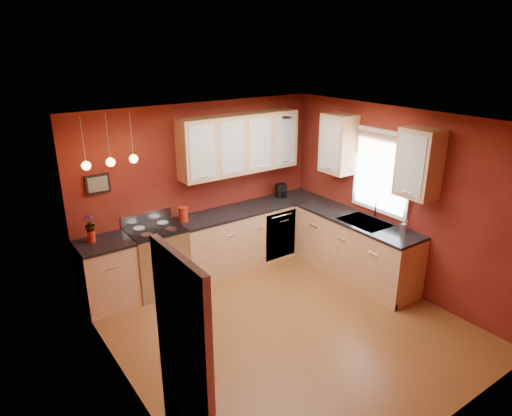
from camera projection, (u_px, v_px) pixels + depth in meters
floor at (285, 326)px, 5.83m from camera, size 4.20×4.20×0.00m
ceiling at (290, 122)px, 4.94m from camera, size 4.00×4.20×0.02m
wall_back at (201, 188)px, 6.99m from camera, size 4.00×0.02×2.60m
wall_front at (447, 314)px, 3.77m from camera, size 4.00×0.02×2.60m
wall_left at (123, 281)px, 4.30m from camera, size 0.02×4.20×2.60m
wall_right at (397, 200)px, 6.47m from camera, size 0.02×4.20×2.60m
base_cabinets_back_left at (107, 275)px, 6.16m from camera, size 0.70×0.60×0.90m
base_cabinets_back_right at (252, 235)px, 7.45m from camera, size 2.54×0.60×0.90m
base_cabinets_right at (354, 249)px, 6.94m from camera, size 0.60×2.10×0.90m
counter_back_left at (103, 243)px, 6.00m from camera, size 0.70×0.62×0.04m
counter_back_right at (252, 208)px, 7.29m from camera, size 2.54×0.62×0.04m
counter_right at (357, 220)px, 6.78m from camera, size 0.62×2.10×0.04m
gas_range at (158, 259)px, 6.55m from camera, size 0.76×0.64×1.11m
dishwasher_front at (281, 235)px, 7.43m from camera, size 0.60×0.02×0.80m
sink at (365, 223)px, 6.67m from camera, size 0.50×0.70×0.33m
window at (382, 170)px, 6.55m from camera, size 0.06×1.02×1.22m
door_left_wall at (185, 374)px, 3.49m from camera, size 0.12×0.82×2.05m
upper_cabinets_back at (240, 144)px, 6.96m from camera, size 2.00×0.35×0.90m
upper_cabinets_right at (375, 153)px, 6.40m from camera, size 0.35×1.95×0.90m
wall_picture at (98, 184)px, 6.02m from camera, size 0.32×0.03×0.26m
pendant_lights at (111, 162)px, 5.70m from camera, size 0.71×0.11×0.66m
red_canister at (183, 214)px, 6.65m from camera, size 0.15×0.15×0.22m
red_vase at (91, 236)px, 5.97m from camera, size 0.10×0.10×0.16m
flowers at (90, 224)px, 5.91m from camera, size 0.15×0.15×0.23m
coffee_maker at (281, 191)px, 7.68m from camera, size 0.19×0.19×0.23m
soap_pump at (404, 226)px, 6.31m from camera, size 0.08×0.08×0.16m
dish_towel at (168, 265)px, 6.29m from camera, size 0.21×0.01×0.28m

